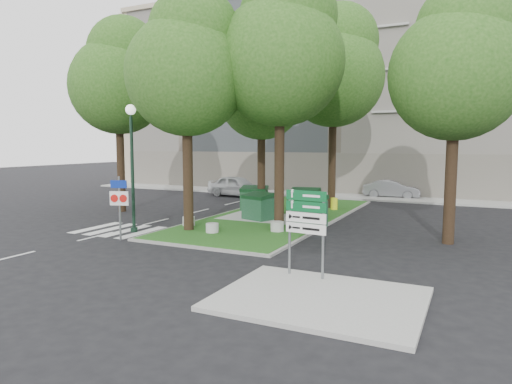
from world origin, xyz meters
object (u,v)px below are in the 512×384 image
Objects in this scene: dumpster_c at (305,202)px; car_white at (237,186)px; dumpster_d at (308,211)px; bollard_left at (189,221)px; tree_median_mid at (263,88)px; tree_street_right at (459,62)px; dumpster_b at (258,207)px; traffic_sign_pole at (119,199)px; car_silver at (392,189)px; directional_sign at (306,220)px; litter_bin at (334,204)px; tree_median_near_left at (189,64)px; bollard_right at (277,226)px; tree_median_near_right at (282,49)px; bollard_mid at (212,228)px; dumpster_a at (254,198)px; street_lamp at (132,153)px; tree_street_left at (120,77)px; tree_median_far at (336,67)px.

dumpster_c reaches higher than car_white.
bollard_left is at bearing -146.70° from dumpster_d.
tree_median_mid is 10.77m from tree_street_right.
car_white reaches higher than dumpster_b.
dumpster_d is 8.32m from traffic_sign_pole.
tree_street_right is 2.56× the size of car_silver.
bollard_left is at bearing 150.56° from directional_sign.
litter_bin is at bearing 59.56° from bollard_left.
tree_median_near_left is 18.06× the size of bollard_right.
tree_median_near_right is (3.50, 2.00, 0.67)m from tree_median_near_left.
tree_street_right is 18.36× the size of bollard_mid.
directional_sign reaches higher than dumpster_d.
directional_sign is (5.80, -4.38, 1.45)m from bollard_mid.
traffic_sign_pole is (-1.63, -2.68, -5.65)m from tree_median_near_left.
dumpster_b reaches higher than bollard_mid.
dumpster_a is at bearing 128.00° from directional_sign.
bollard_mid is at bearing -163.96° from tree_street_right.
dumpster_c is at bearing 53.08° from street_lamp.
bollard_mid is at bearing 159.86° from car_silver.
dumpster_b is (1.02, -2.81, -6.20)m from tree_median_mid.
tree_median_mid is at bearing -135.44° from car_white.
litter_bin is at bearing 61.64° from dumpster_c.
tree_street_left is at bearing 135.69° from street_lamp.
tree_median_near_right is 7.51m from tree_median_far.
tree_median_far is at bearing 47.68° from traffic_sign_pole.
dumpster_c is 2.70m from litter_bin.
car_silver is (12.86, 13.44, -7.00)m from tree_street_left.
tree_median_mid is 4.59m from tree_median_far.
traffic_sign_pole is (5.37, -6.18, -5.98)m from tree_street_left.
dumpster_c is at bearing 160.85° from car_silver.
tree_median_near_right is 4.62× the size of directional_sign.
dumpster_b is 3.16× the size of bollard_mid.
bollard_left is (-11.16, -1.72, -6.66)m from tree_street_right.
car_white is (-4.64, 12.94, -6.54)m from tree_median_near_left.
dumpster_b is at bearing -140.35° from car_white.
dumpster_c is 0.38× the size of car_white.
dumpster_a is 0.68× the size of directional_sign.
tree_median_mid is 1.78× the size of street_lamp.
tree_median_near_left is at bearing 171.66° from bollard_mid.
bollard_left is 0.10× the size of street_lamp.
street_lamp reaches higher than litter_bin.
bollard_left is at bearing -120.44° from litter_bin.
tree_street_right is 9.66m from bollard_right.
traffic_sign_pole is 8.83m from directional_sign.
bollard_mid is (0.70, -6.68, -6.66)m from tree_median_mid.
bollard_left is 4.29m from bollard_right.
bollard_mid is (-3.21, -3.15, -0.51)m from dumpster_d.
car_silver is (2.36, 14.94, -7.34)m from tree_median_near_right.
litter_bin is 12.03m from street_lamp.
tree_median_near_right is 7.29m from dumpster_d.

